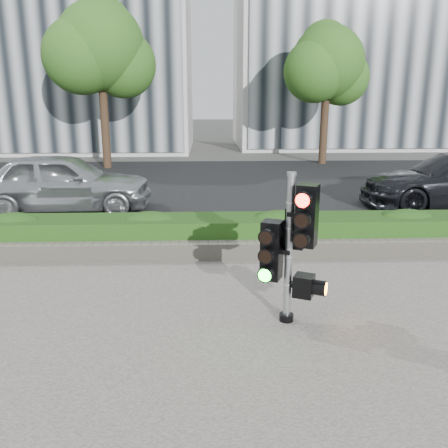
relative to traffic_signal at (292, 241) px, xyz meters
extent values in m
plane|color=#51514C|center=(-1.15, 0.79, -1.22)|extent=(120.00, 120.00, 0.00)
cube|color=#9E9389|center=(-1.15, -1.71, -1.20)|extent=(16.00, 11.00, 0.03)
cube|color=black|center=(-1.15, 10.79, -1.21)|extent=(60.00, 13.00, 0.02)
cube|color=gray|center=(-1.15, 3.94, -1.16)|extent=(60.00, 0.25, 0.12)
cube|color=gray|center=(-1.15, 2.69, -1.02)|extent=(12.00, 0.32, 0.34)
cube|color=#3C7825|center=(-1.15, 3.34, -0.85)|extent=(12.00, 1.00, 0.68)
cube|color=#B7B7B2|center=(-10.15, 23.79, 6.28)|extent=(16.00, 9.00, 15.00)
cube|color=#B7B7B2|center=(9.85, 25.79, 4.78)|extent=(18.00, 10.00, 12.00)
cylinder|color=black|center=(-5.65, 15.29, 0.80)|extent=(0.36, 0.36, 4.03)
sphere|color=#185016|center=(-5.65, 15.29, 3.97)|extent=(3.74, 3.74, 3.74)
sphere|color=#185016|center=(-4.78, 15.65, 3.25)|extent=(2.88, 2.88, 2.88)
sphere|color=#185016|center=(-6.37, 14.86, 3.54)|extent=(3.17, 3.17, 3.17)
sphere|color=#185016|center=(-5.65, 16.01, 4.83)|extent=(2.59, 2.59, 2.59)
cylinder|color=black|center=(4.35, 16.29, 0.58)|extent=(0.36, 0.36, 3.58)
sphere|color=#185016|center=(4.35, 16.29, 3.39)|extent=(3.33, 3.33, 3.33)
sphere|color=#185016|center=(5.12, 16.61, 2.75)|extent=(2.56, 2.56, 2.56)
sphere|color=#185016|center=(3.71, 15.91, 3.01)|extent=(2.82, 2.82, 2.82)
sphere|color=#185016|center=(4.35, 16.93, 4.16)|extent=(2.30, 2.30, 2.30)
cylinder|color=black|center=(-0.04, -0.02, -1.14)|extent=(0.20, 0.20, 0.10)
cylinder|color=gray|center=(-0.04, -0.02, -0.14)|extent=(0.11, 0.11, 2.10)
cylinder|color=gray|center=(-0.04, -0.02, 0.93)|extent=(0.13, 0.13, 0.05)
cube|color=#FF1107|center=(0.16, -0.14, 0.40)|extent=(0.35, 0.35, 0.84)
cube|color=#14E51E|center=(-0.27, 0.05, -0.14)|extent=(0.35, 0.35, 0.84)
cube|color=black|center=(0.09, 0.18, 0.14)|extent=(0.35, 0.35, 0.57)
cube|color=orange|center=(0.18, -0.08, -0.62)|extent=(0.35, 0.35, 0.31)
imported|color=#AAADB1|center=(-5.16, 6.92, -0.38)|extent=(4.90, 2.17, 1.64)
camera|label=1|loc=(-1.16, -6.18, 1.93)|focal=38.00mm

